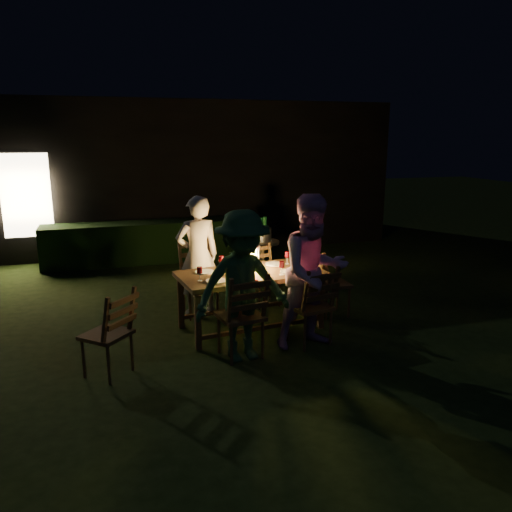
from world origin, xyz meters
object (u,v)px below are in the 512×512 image
object	(u,v)px
bottle_bucket_b	(265,231)
person_opp_left	(243,287)
chair_end	(331,294)
bottle_table	(232,263)
chair_far_left	(200,292)
ice_bucket	(262,234)
dining_table	(251,278)
lantern	(253,259)
chair_near_right	(310,319)
person_opp_right	(314,272)
chair_spare	(109,348)
person_house_side	(198,256)
side_table	(262,246)
chair_far_right	(264,287)
bottle_bucket_a	(260,232)
chair_near_left	(241,330)

from	to	relation	value
bottle_bucket_b	person_opp_left	bearing A→B (deg)	-112.52
chair_end	bottle_table	world-z (taller)	bottle_table
chair_far_left	ice_bucket	world-z (taller)	chair_far_left
dining_table	chair_far_left	xyz separation A→B (m)	(-0.54, 0.71, -0.36)
lantern	person_opp_left	bearing A→B (deg)	-112.86
chair_near_right	chair_end	distance (m)	1.10
chair_near_right	bottle_bucket_b	size ratio (longest dim) A/B	3.22
chair_far_left	person_opp_right	xyz separation A→B (m)	(1.09, -1.47, 0.59)
chair_spare	person_house_side	size ratio (longest dim) A/B	0.58
person_opp_left	side_table	bearing A→B (deg)	61.06
chair_far_left	chair_far_right	distance (m)	1.00
dining_table	bottle_bucket_a	size ratio (longest dim) A/B	6.03
chair_near_left	chair_spare	world-z (taller)	chair_near_left
dining_table	side_table	bearing A→B (deg)	60.97
chair_far_left	ice_bucket	bearing A→B (deg)	-143.55
chair_far_left	bottle_table	distance (m)	0.98
chair_spare	person_opp_right	world-z (taller)	person_opp_right
lantern	chair_far_left	bearing A→B (deg)	131.68
chair_near_right	lantern	xyz separation A→B (m)	(-0.50, 0.77, 0.61)
bottle_table	person_opp_left	bearing A→B (deg)	-96.68
chair_spare	bottle_bucket_a	distance (m)	3.67
chair_near_left	bottle_bucket_b	size ratio (longest dim) A/B	3.30
chair_far_left	chair_far_right	xyz separation A→B (m)	(0.99, 0.12, -0.05)
chair_near_left	bottle_table	xyz separation A→B (m)	(0.10, 0.79, 0.58)
person_opp_left	lantern	world-z (taller)	person_opp_left
chair_far_left	lantern	bearing A→B (deg)	126.99
person_opp_left	bottle_bucket_b	size ratio (longest dim) A/B	5.32
chair_end	side_table	bearing A→B (deg)	-163.87
person_house_side	dining_table	bearing A→B (deg)	118.76
dining_table	person_opp_right	size ratio (longest dim) A/B	1.05
person_opp_left	person_house_side	bearing A→B (deg)	90.00
lantern	side_table	size ratio (longest dim) A/B	0.46
chair_end	ice_bucket	distance (m)	1.83
ice_bucket	person_opp_right	bearing A→B (deg)	-94.24
dining_table	chair_near_right	bearing A→B (deg)	-59.63
chair_spare	person_opp_left	world-z (taller)	person_opp_left
chair_near_right	bottle_bucket_b	xyz separation A→B (m)	(0.25, 2.58, 0.61)
person_opp_right	bottle_bucket_b	distance (m)	2.64
person_house_side	side_table	distance (m)	1.68
chair_far_left	bottle_bucket_b	distance (m)	1.86
side_table	dining_table	bearing A→B (deg)	-112.00
chair_end	lantern	world-z (taller)	lantern
dining_table	person_opp_right	xyz separation A→B (m)	(0.55, -0.76, 0.23)
dining_table	bottle_table	xyz separation A→B (m)	(-0.25, -0.03, 0.22)
ice_bucket	bottle_bucket_b	bearing A→B (deg)	38.66
person_house_side	bottle_bucket_a	world-z (taller)	person_house_side
dining_table	bottle_bucket_a	xyz separation A→B (m)	(0.69, 1.79, 0.23)
bottle_table	chair_far_left	bearing A→B (deg)	111.49
chair_near_left	person_opp_left	bearing A→B (deg)	-93.31
chair_spare	chair_far_left	bearing A→B (deg)	3.73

